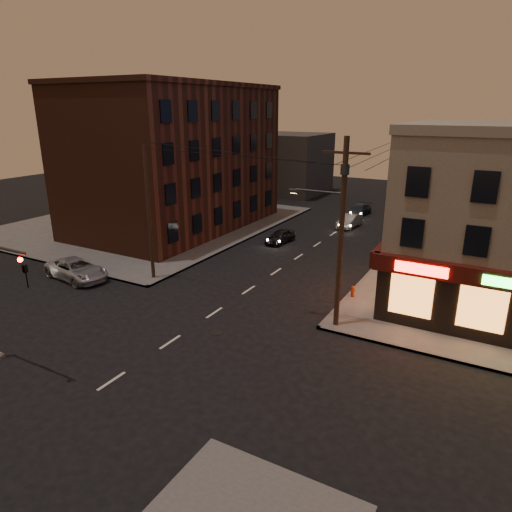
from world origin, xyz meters
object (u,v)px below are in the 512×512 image
Objects in this scene: suv_cross at (77,269)px; sedan_near at (280,236)px; sedan_mid at (349,221)px; sedan_far at (359,210)px; fire_hydrant at (353,291)px.

sedan_near is at bearing -21.55° from suv_cross.
sedan_far is at bearing 102.59° from sedan_mid.
fire_hydrant is (5.89, -17.22, -0.09)m from sedan_mid.
suv_cross reaches higher than fire_hydrant.
sedan_far is at bearing 84.99° from sedan_near.
suv_cross is 18.86m from fire_hydrant.
sedan_mid is 5.35× the size of fire_hydrant.
sedan_near is 14.28m from sedan_far.
sedan_mid reaches higher than sedan_near.
sedan_far reaches higher than sedan_near.
sedan_mid reaches higher than fire_hydrant.
sedan_mid is 18.20m from fire_hydrant.
sedan_near reaches higher than fire_hydrant.
sedan_mid reaches higher than sedan_far.
sedan_mid is at bearing -19.32° from suv_cross.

